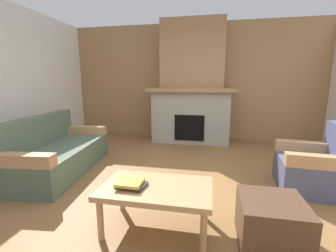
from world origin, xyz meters
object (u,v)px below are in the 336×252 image
armchair (315,168)px  fireplace (192,91)px  couch (56,153)px  coffee_table (156,191)px  ottoman (271,222)px

armchair → fireplace: bearing=129.4°
couch → coffee_table: (1.84, -1.05, 0.09)m
couch → armchair: 3.63m
fireplace → couch: size_ratio=1.43×
couch → ottoman: 3.02m
couch → coffee_table: 2.12m
fireplace → armchair: (1.78, -2.16, -0.87)m
armchair → ottoman: armchair is taller
fireplace → couch: 3.05m
fireplace → ottoman: (0.98, -3.32, -0.96)m
fireplace → armchair: fireplace is taller
fireplace → ottoman: size_ratio=5.19×
armchair → couch: bearing=-178.5°
fireplace → armchair: size_ratio=3.18×
fireplace → coffee_table: (-0.01, -3.30, -0.79)m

